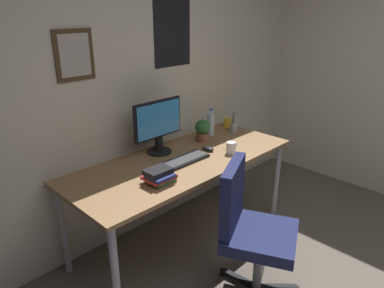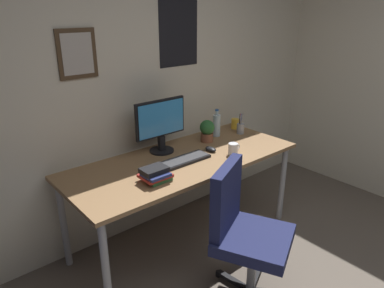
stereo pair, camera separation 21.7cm
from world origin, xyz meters
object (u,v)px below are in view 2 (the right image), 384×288
(potted_plant, at_px, (207,130))
(book_stack_left, at_px, (156,174))
(office_chair, at_px, (243,228))
(pen_cup, at_px, (241,128))
(monitor, at_px, (161,124))
(keyboard, at_px, (184,160))
(computer_mouse, at_px, (211,149))
(coffee_mug_near, at_px, (233,149))
(coffee_mug_far, at_px, (235,124))
(water_bottle, at_px, (217,125))

(potted_plant, height_order, book_stack_left, potted_plant)
(office_chair, distance_m, pen_cup, 1.24)
(monitor, bearing_deg, book_stack_left, -129.95)
(keyboard, xyz_separation_m, book_stack_left, (-0.36, -0.13, 0.04))
(office_chair, distance_m, computer_mouse, 0.82)
(office_chair, bearing_deg, keyboard, 84.88)
(pen_cup, bearing_deg, coffee_mug_near, -143.86)
(keyboard, distance_m, coffee_mug_far, 0.94)
(coffee_mug_far, bearing_deg, computer_mouse, -154.72)
(office_chair, relative_size, coffee_mug_near, 8.22)
(coffee_mug_far, distance_m, pen_cup, 0.15)
(office_chair, relative_size, monitor, 2.07)
(monitor, height_order, coffee_mug_far, monitor)
(keyboard, relative_size, pen_cup, 2.15)
(pen_cup, bearing_deg, computer_mouse, -164.63)
(book_stack_left, bearing_deg, monitor, 50.05)
(computer_mouse, height_order, book_stack_left, book_stack_left)
(computer_mouse, xyz_separation_m, pen_cup, (0.52, 0.14, 0.04))
(potted_plant, bearing_deg, book_stack_left, -156.48)
(computer_mouse, distance_m, potted_plant, 0.25)
(computer_mouse, height_order, coffee_mug_near, coffee_mug_near)
(book_stack_left, bearing_deg, coffee_mug_far, 19.09)
(office_chair, height_order, monitor, monitor)
(office_chair, distance_m, water_bottle, 1.19)
(keyboard, xyz_separation_m, coffee_mug_near, (0.39, -0.15, 0.04))
(book_stack_left, bearing_deg, office_chair, -61.30)
(book_stack_left, bearing_deg, computer_mouse, 13.15)
(water_bottle, xyz_separation_m, book_stack_left, (-0.96, -0.40, -0.05))
(coffee_mug_far, distance_m, potted_plant, 0.47)
(computer_mouse, distance_m, pen_cup, 0.54)
(monitor, relative_size, coffee_mug_far, 4.20)
(keyboard, bearing_deg, monitor, 92.07)
(coffee_mug_near, xyz_separation_m, pen_cup, (0.43, 0.31, 0.01))
(keyboard, bearing_deg, water_bottle, 23.67)
(potted_plant, bearing_deg, coffee_mug_near, -97.41)
(office_chair, bearing_deg, monitor, 86.99)
(monitor, distance_m, coffee_mug_near, 0.62)
(water_bottle, distance_m, potted_plant, 0.17)
(monitor, relative_size, computer_mouse, 4.18)
(coffee_mug_near, bearing_deg, computer_mouse, 116.38)
(coffee_mug_near, bearing_deg, monitor, 132.37)
(coffee_mug_near, bearing_deg, water_bottle, 62.75)
(office_chair, distance_m, potted_plant, 1.07)
(book_stack_left, bearing_deg, water_bottle, 22.45)
(monitor, distance_m, potted_plant, 0.47)
(keyboard, height_order, coffee_mug_far, coffee_mug_far)
(computer_mouse, height_order, water_bottle, water_bottle)
(keyboard, relative_size, potted_plant, 2.21)
(coffee_mug_far, bearing_deg, book_stack_left, -160.91)
(office_chair, height_order, coffee_mug_far, office_chair)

